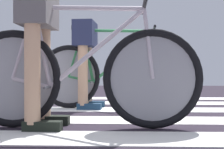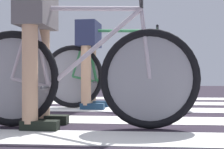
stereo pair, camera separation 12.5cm
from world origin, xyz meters
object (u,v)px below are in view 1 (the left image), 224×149
bicycle_1_of_2 (81,75)px  cyclist_2_of_2 (86,52)px  cyclist_1_of_2 (39,38)px  bicycle_2_of_2 (113,74)px

bicycle_1_of_2 → cyclist_2_of_2: (-0.13, 1.29, 0.25)m
cyclist_1_of_2 → cyclist_2_of_2: (0.18, 1.28, -0.03)m
bicycle_2_of_2 → cyclist_2_of_2: cyclist_2_of_2 is taller
cyclist_2_of_2 → bicycle_2_of_2: bearing=0.0°
cyclist_1_of_2 → cyclist_2_of_2: 1.30m
cyclist_1_of_2 → cyclist_2_of_2: cyclist_1_of_2 is taller
bicycle_2_of_2 → cyclist_2_of_2: bearing=-180.0°
cyclist_1_of_2 → bicycle_1_of_2: bearing=-0.0°
bicycle_2_of_2 → cyclist_2_of_2: 0.40m
bicycle_1_of_2 → cyclist_1_of_2: cyclist_1_of_2 is taller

